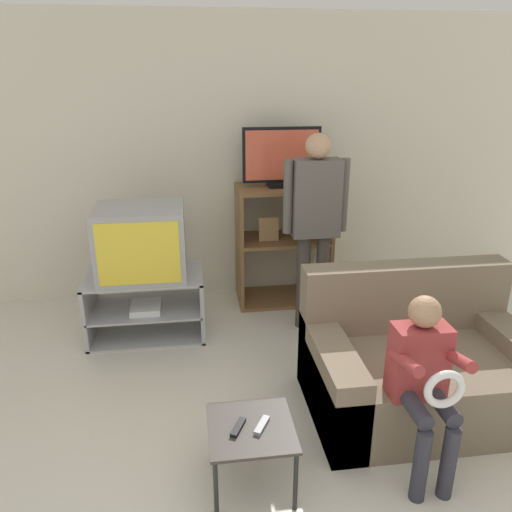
# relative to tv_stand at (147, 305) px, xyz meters

# --- Properties ---
(wall_back) EXTENTS (6.40, 0.06, 2.60)m
(wall_back) POSITION_rel_tv_stand_xyz_m (0.72, 0.83, 1.04)
(wall_back) COLOR silver
(wall_back) RESTS_ON ground_plane
(tv_stand) EXTENTS (0.95, 0.58, 0.53)m
(tv_stand) POSITION_rel_tv_stand_xyz_m (0.00, 0.00, 0.00)
(tv_stand) COLOR #A8A8AD
(tv_stand) RESTS_ON ground_plane
(television_main) EXTENTS (0.69, 0.57, 0.57)m
(television_main) POSITION_rel_tv_stand_xyz_m (0.00, 0.00, 0.56)
(television_main) COLOR #9E9EA3
(television_main) RESTS_ON tv_stand
(media_shelf) EXTENTS (0.86, 0.50, 1.12)m
(media_shelf) POSITION_rel_tv_stand_xyz_m (1.25, 0.51, 0.31)
(media_shelf) COLOR brown
(media_shelf) RESTS_ON ground_plane
(television_flat) EXTENTS (0.70, 0.20, 0.52)m
(television_flat) POSITION_rel_tv_stand_xyz_m (1.22, 0.51, 1.11)
(television_flat) COLOR black
(television_flat) RESTS_ON media_shelf
(snack_table) EXTENTS (0.45, 0.45, 0.38)m
(snack_table) POSITION_rel_tv_stand_xyz_m (0.66, -1.76, 0.07)
(snack_table) COLOR #38332D
(snack_table) RESTS_ON ground_plane
(remote_control_black) EXTENTS (0.10, 0.14, 0.02)m
(remote_control_black) POSITION_rel_tv_stand_xyz_m (0.59, -1.77, 0.12)
(remote_control_black) COLOR black
(remote_control_black) RESTS_ON snack_table
(remote_control_white) EXTENTS (0.10, 0.14, 0.02)m
(remote_control_white) POSITION_rel_tv_stand_xyz_m (0.71, -1.77, 0.12)
(remote_control_white) COLOR gray
(remote_control_white) RESTS_ON snack_table
(couch) EXTENTS (1.42, 0.91, 0.89)m
(couch) POSITION_rel_tv_stand_xyz_m (1.82, -1.23, 0.03)
(couch) COLOR #756651
(couch) RESTS_ON ground_plane
(person_standing_adult) EXTENTS (0.53, 0.20, 1.65)m
(person_standing_adult) POSITION_rel_tv_stand_xyz_m (1.40, -0.05, 0.74)
(person_standing_adult) COLOR #3D3833
(person_standing_adult) RESTS_ON ground_plane
(person_seated_child) EXTENTS (0.33, 0.43, 1.02)m
(person_seated_child) POSITION_rel_tv_stand_xyz_m (1.58, -1.76, 0.34)
(person_seated_child) COLOR #2D2D38
(person_seated_child) RESTS_ON ground_plane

